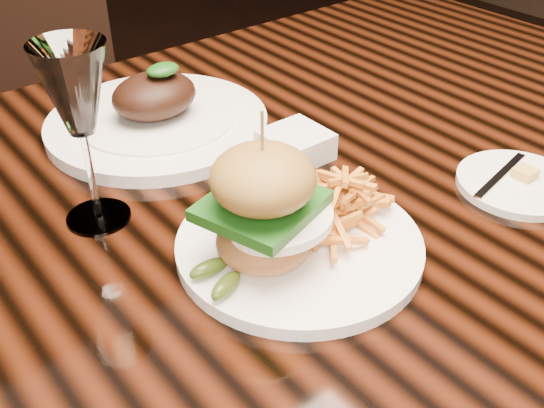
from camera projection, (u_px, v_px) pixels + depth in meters
dining_table at (244, 235)px, 0.82m from camera, size 1.60×0.90×0.75m
burger_plate at (296, 217)px, 0.65m from camera, size 0.26×0.26×0.18m
side_saucer at (518, 183)px, 0.77m from camera, size 0.15×0.15×0.02m
ramekin at (296, 145)px, 0.83m from camera, size 0.09×0.09×0.04m
wine_glass at (76, 95)px, 0.64m from camera, size 0.08×0.08×0.21m
far_dish at (157, 117)px, 0.89m from camera, size 0.31×0.31×0.10m
chair_far at (18, 99)px, 1.47m from camera, size 0.61×0.61×0.95m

